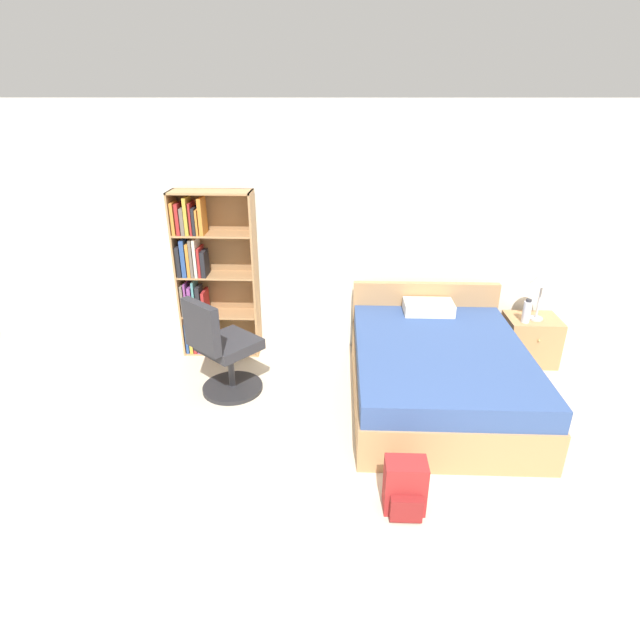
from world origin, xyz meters
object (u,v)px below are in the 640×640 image
(office_chair, at_px, (222,352))
(backpack_red, at_px, (405,488))
(nightstand, at_px, (530,340))
(water_bottle, at_px, (527,311))
(bookshelf, at_px, (207,276))
(table_lamp, at_px, (543,280))
(bed, at_px, (437,370))

(office_chair, distance_m, backpack_red, 2.11)
(nightstand, distance_m, water_bottle, 0.41)
(bookshelf, height_order, table_lamp, bookshelf)
(bookshelf, height_order, office_chair, bookshelf)
(bookshelf, relative_size, bed, 0.88)
(nightstand, distance_m, table_lamp, 0.69)
(bed, distance_m, nightstand, 1.35)
(bed, distance_m, table_lamp, 1.49)
(table_lamp, height_order, water_bottle, table_lamp)
(table_lamp, relative_size, water_bottle, 2.13)
(bookshelf, height_order, bed, bookshelf)
(bed, relative_size, nightstand, 3.78)
(bookshelf, distance_m, table_lamp, 3.45)
(office_chair, bearing_deg, bed, -0.01)
(office_chair, height_order, backpack_red, office_chair)
(table_lamp, relative_size, backpack_red, 1.36)
(bed, bearing_deg, backpack_red, -107.68)
(water_bottle, relative_size, backpack_red, 0.64)
(bed, xyz_separation_m, office_chair, (-2.00, 0.00, 0.15))
(table_lamp, bearing_deg, water_bottle, -150.59)
(water_bottle, bearing_deg, bookshelf, 176.29)
(office_chair, relative_size, nightstand, 1.86)
(office_chair, xyz_separation_m, table_lamp, (3.12, 0.73, 0.49))
(nightstand, relative_size, table_lamp, 1.00)
(nightstand, height_order, backpack_red, nightstand)
(bookshelf, xyz_separation_m, bed, (2.32, -0.87, -0.58))
(water_bottle, bearing_deg, backpack_red, -124.69)
(bookshelf, distance_m, backpack_red, 3.04)
(water_bottle, height_order, backpack_red, water_bottle)
(bookshelf, relative_size, table_lamp, 3.30)
(bed, bearing_deg, water_bottle, 33.72)
(office_chair, bearing_deg, nightstand, 13.79)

